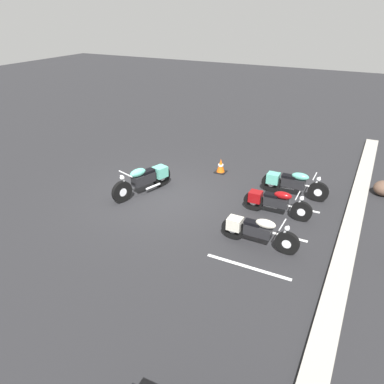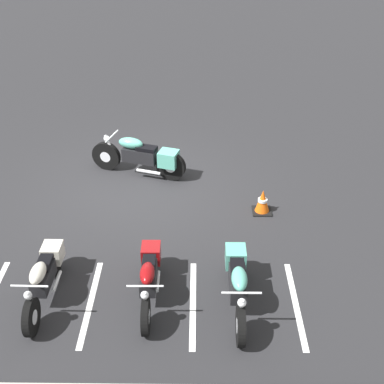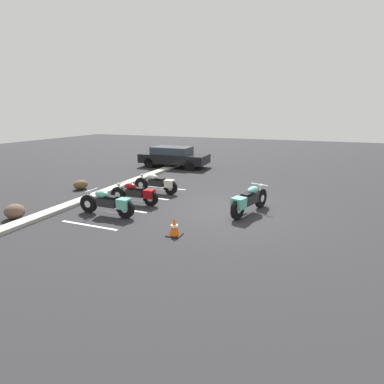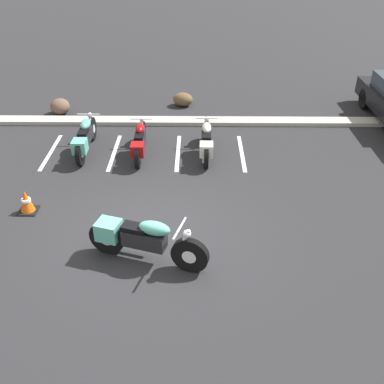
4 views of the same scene
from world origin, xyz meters
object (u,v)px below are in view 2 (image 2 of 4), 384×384
object	(u,v)px
motorcycle_teal_featured	(142,156)
parked_bike_2	(44,276)
parked_bike_1	(149,276)
parked_bike_0	(238,282)
traffic_cone	(262,202)

from	to	relation	value
motorcycle_teal_featured	parked_bike_2	size ratio (longest dim) A/B	1.10
parked_bike_1	parked_bike_2	xyz separation A→B (m)	(1.75, 0.02, 0.01)
parked_bike_1	parked_bike_2	bearing A→B (deg)	-89.89
parked_bike_1	motorcycle_teal_featured	bearing A→B (deg)	-174.01
parked_bike_2	parked_bike_0	bearing A→B (deg)	88.83
motorcycle_teal_featured	parked_bike_2	bearing A→B (deg)	90.60
traffic_cone	parked_bike_2	bearing A→B (deg)	33.93
parked_bike_0	parked_bike_1	size ratio (longest dim) A/B	1.06
parked_bike_0	parked_bike_2	xyz separation A→B (m)	(3.22, -0.13, -0.02)
motorcycle_teal_featured	parked_bike_0	world-z (taller)	motorcycle_teal_featured
parked_bike_1	traffic_cone	bearing A→B (deg)	139.64
motorcycle_teal_featured	parked_bike_1	xyz separation A→B (m)	(-0.48, 4.17, -0.07)
parked_bike_1	traffic_cone	distance (m)	3.40
traffic_cone	parked_bike_0	bearing A→B (deg)	75.75
parked_bike_2	traffic_cone	world-z (taller)	parked_bike_2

